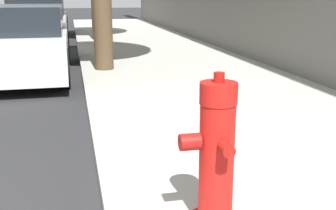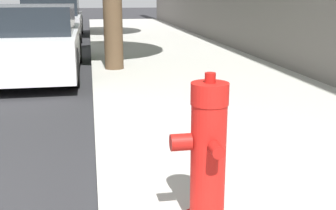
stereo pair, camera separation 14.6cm
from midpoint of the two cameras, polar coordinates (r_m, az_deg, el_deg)
fire_hydrant at (r=2.46m, az=7.06°, el=-7.15°), size 0.38×0.40×0.93m
parked_car_near at (r=8.01m, az=-17.67°, el=8.21°), size 1.73×3.92×1.25m
parked_car_mid at (r=14.25m, az=-14.94°, el=11.29°), size 1.77×4.48×1.36m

